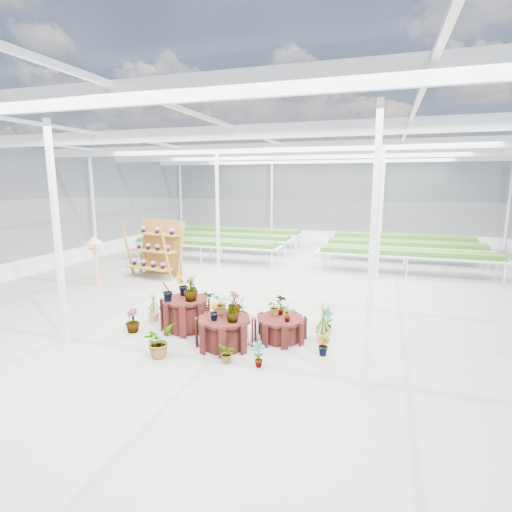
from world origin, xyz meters
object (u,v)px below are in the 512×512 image
(plinth_mid, at_px, (225,332))
(shelf_rack, at_px, (154,249))
(plinth_low, at_px, (280,328))
(plinth_tall, at_px, (185,314))
(bird_table, at_px, (95,260))

(plinth_mid, bearing_deg, shelf_rack, 133.63)
(plinth_mid, distance_m, plinth_low, 1.22)
(plinth_tall, xyz_separation_m, plinth_mid, (1.20, -0.60, -0.06))
(plinth_low, relative_size, shelf_rack, 0.54)
(plinth_mid, distance_m, shelf_rack, 6.79)
(plinth_low, xyz_separation_m, shelf_rack, (-5.66, 4.19, 0.75))
(plinth_tall, bearing_deg, shelf_rack, 128.89)
(plinth_tall, bearing_deg, plinth_mid, -26.57)
(plinth_tall, bearing_deg, bird_table, 149.77)
(plinth_mid, bearing_deg, bird_table, 150.50)
(plinth_tall, relative_size, bird_table, 0.66)
(plinth_tall, height_order, bird_table, bird_table)
(bird_table, bearing_deg, shelf_rack, 28.96)
(plinth_mid, height_order, bird_table, bird_table)
(plinth_low, relative_size, bird_table, 0.67)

